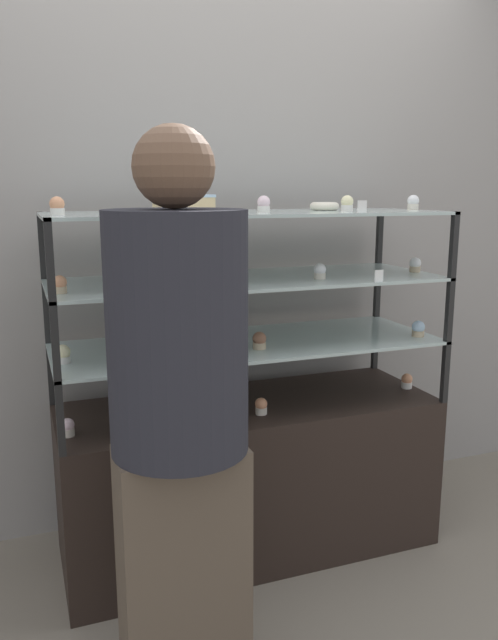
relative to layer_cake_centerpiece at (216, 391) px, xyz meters
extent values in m
plane|color=gray|center=(0.14, 0.02, -0.70)|extent=(20.00, 20.00, 0.00)
cube|color=gray|center=(0.14, 0.44, 0.60)|extent=(8.00, 0.05, 2.60)
cube|color=black|center=(0.14, 0.02, -0.38)|extent=(1.50, 0.55, 0.63)
cube|color=black|center=(-0.60, 0.28, 0.06)|extent=(0.02, 0.02, 0.25)
cube|color=black|center=(0.88, 0.28, 0.06)|extent=(0.02, 0.02, 0.25)
cube|color=black|center=(-0.60, -0.25, 0.06)|extent=(0.02, 0.02, 0.25)
cube|color=black|center=(0.88, -0.25, 0.06)|extent=(0.02, 0.02, 0.25)
cube|color=#B2C6C1|center=(0.14, 0.02, 0.18)|extent=(1.50, 0.55, 0.01)
cube|color=black|center=(-0.60, 0.28, 0.31)|extent=(0.02, 0.02, 0.25)
cube|color=black|center=(0.88, 0.28, 0.31)|extent=(0.02, 0.02, 0.25)
cube|color=black|center=(-0.60, -0.25, 0.31)|extent=(0.02, 0.02, 0.25)
cube|color=black|center=(0.88, -0.25, 0.31)|extent=(0.02, 0.02, 0.25)
cube|color=#B2C6C1|center=(0.14, 0.02, 0.43)|extent=(1.50, 0.55, 0.01)
cube|color=black|center=(-0.60, 0.28, 0.56)|extent=(0.02, 0.02, 0.25)
cube|color=black|center=(0.88, 0.28, 0.56)|extent=(0.02, 0.02, 0.25)
cube|color=black|center=(-0.60, -0.25, 0.56)|extent=(0.02, 0.02, 0.25)
cube|color=black|center=(0.88, -0.25, 0.56)|extent=(0.02, 0.02, 0.25)
cube|color=#B2C6C1|center=(0.14, 0.02, 0.68)|extent=(1.50, 0.55, 0.01)
cylinder|color=brown|center=(0.00, 0.00, -0.01)|extent=(0.16, 0.16, 0.12)
cylinder|color=white|center=(0.00, 0.00, 0.06)|extent=(0.17, 0.17, 0.02)
cube|color=#DBBC84|center=(-0.10, 0.06, 0.71)|extent=(0.20, 0.17, 0.05)
cube|color=silver|center=(-0.10, 0.06, 0.75)|extent=(0.20, 0.17, 0.01)
cylinder|color=beige|center=(-0.57, -0.08, -0.06)|extent=(0.05, 0.05, 0.03)
sphere|color=silver|center=(-0.57, -0.08, -0.03)|extent=(0.05, 0.05, 0.05)
cylinder|color=beige|center=(0.15, -0.11, -0.06)|extent=(0.05, 0.05, 0.03)
sphere|color=#E5996B|center=(0.15, -0.11, -0.03)|extent=(0.05, 0.05, 0.05)
cylinder|color=white|center=(0.85, -0.04, -0.06)|extent=(0.05, 0.05, 0.03)
sphere|color=#E5996B|center=(0.85, -0.04, -0.03)|extent=(0.05, 0.05, 0.05)
cube|color=white|center=(-0.15, -0.24, -0.05)|extent=(0.04, 0.00, 0.04)
cylinder|color=white|center=(-0.56, -0.04, 0.19)|extent=(0.05, 0.05, 0.02)
sphere|color=#F4EAB2|center=(-0.56, -0.04, 0.22)|extent=(0.05, 0.05, 0.05)
cylinder|color=#CCB28C|center=(0.14, -0.09, 0.19)|extent=(0.05, 0.05, 0.02)
sphere|color=#8C5B42|center=(0.14, -0.09, 0.22)|extent=(0.05, 0.05, 0.05)
cylinder|color=#CCB28C|center=(0.83, -0.13, 0.19)|extent=(0.05, 0.05, 0.02)
sphere|color=silver|center=(0.83, -0.13, 0.22)|extent=(0.05, 0.05, 0.05)
cube|color=white|center=(-0.27, -0.24, 0.20)|extent=(0.04, 0.00, 0.04)
cylinder|color=#CCB28C|center=(-0.56, -0.10, 0.45)|extent=(0.04, 0.04, 0.02)
sphere|color=#E5996B|center=(-0.56, -0.10, 0.47)|extent=(0.05, 0.05, 0.05)
cylinder|color=white|center=(-0.09, -0.06, 0.45)|extent=(0.04, 0.04, 0.02)
sphere|color=#8C5B42|center=(-0.09, -0.06, 0.47)|extent=(0.05, 0.05, 0.05)
cylinder|color=beige|center=(0.39, -0.10, 0.45)|extent=(0.04, 0.04, 0.02)
sphere|color=white|center=(0.39, -0.10, 0.47)|extent=(0.05, 0.05, 0.05)
cylinder|color=#CCB28C|center=(0.86, -0.05, 0.45)|extent=(0.04, 0.04, 0.02)
sphere|color=white|center=(0.86, -0.05, 0.47)|extent=(0.05, 0.05, 0.05)
cube|color=white|center=(0.56, -0.24, 0.46)|extent=(0.04, 0.00, 0.04)
cylinder|color=white|center=(-0.56, -0.12, 0.70)|extent=(0.04, 0.04, 0.02)
sphere|color=#E5996B|center=(-0.56, -0.12, 0.73)|extent=(0.05, 0.05, 0.05)
cylinder|color=white|center=(0.16, -0.10, 0.70)|extent=(0.04, 0.04, 0.02)
sphere|color=silver|center=(0.16, -0.10, 0.73)|extent=(0.05, 0.05, 0.05)
cylinder|color=white|center=(0.50, -0.09, 0.70)|extent=(0.04, 0.04, 0.02)
sphere|color=#F4EAB2|center=(0.50, -0.09, 0.73)|extent=(0.05, 0.05, 0.05)
cylinder|color=beige|center=(0.84, -0.03, 0.70)|extent=(0.04, 0.04, 0.02)
sphere|color=white|center=(0.84, -0.03, 0.73)|extent=(0.05, 0.05, 0.05)
cube|color=white|center=(0.48, -0.24, 0.71)|extent=(0.04, 0.00, 0.04)
torus|color=#EFE5CC|center=(0.49, 0.07, 0.70)|extent=(0.12, 0.12, 0.03)
cube|color=brown|center=(-0.30, -0.62, -0.32)|extent=(0.36, 0.20, 0.76)
cylinder|color=#26262D|center=(-0.30, -0.62, 0.39)|extent=(0.38, 0.38, 0.66)
sphere|color=brown|center=(-0.30, -0.62, 0.83)|extent=(0.21, 0.21, 0.21)
camera|label=1|loc=(-0.69, -2.21, 0.77)|focal=35.00mm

